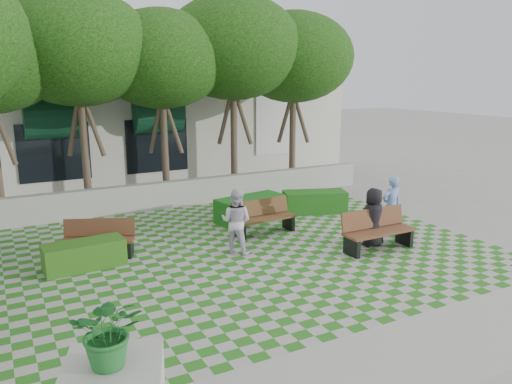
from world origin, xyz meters
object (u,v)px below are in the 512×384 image
bench_mid (264,218)px  hedge_east (315,202)px  person_dark (373,217)px  hedge_midright (250,209)px  person_blue (391,206)px  bench_west (99,239)px  bench_east (377,231)px  person_white (236,221)px  hedge_west (84,255)px

bench_mid → hedge_east: bearing=21.5°
hedge_east → person_dark: 3.57m
hedge_midright → person_dark: bearing=-64.4°
hedge_east → person_blue: bearing=-81.9°
person_dark → bench_west: bearing=-20.8°
hedge_east → person_dark: bearing=-99.3°
bench_mid → person_blue: person_blue is taller
bench_east → bench_mid: bearing=126.8°
bench_mid → person_white: person_white is taller
hedge_west → person_blue: size_ratio=1.06×
hedge_west → person_blue: 8.20m
hedge_east → bench_mid: bearing=-155.6°
bench_mid → hedge_east: size_ratio=0.91×
hedge_east → hedge_midright: bearing=176.1°
hedge_east → hedge_midright: size_ratio=0.94×
hedge_west → person_dark: (7.01, -2.00, 0.47)m
bench_mid → person_dark: bearing=-52.0°
bench_east → bench_mid: size_ratio=1.07×
bench_mid → person_white: (-1.40, -1.08, 0.37)m
person_blue → hedge_east: bearing=-77.3°
bench_west → bench_mid: bearing=19.5°
hedge_east → hedge_west: size_ratio=1.12×
bench_east → hedge_midright: bench_east is taller
person_blue → person_white: 4.50m
person_blue → bench_east: bearing=36.6°
hedge_midright → person_white: size_ratio=1.30×
bench_west → hedge_midright: bench_west is taller
bench_mid → person_blue: 3.60m
person_dark → person_white: (-3.41, 1.25, 0.05)m
hedge_midright → hedge_east: bearing=-3.9°
bench_east → bench_west: (-6.48, 2.91, -0.06)m
bench_east → hedge_west: bench_east is taller
bench_east → hedge_midright: bearing=113.2°
bench_west → hedge_east: bearing=30.3°
hedge_east → hedge_west: 7.74m
bench_mid → bench_west: bearing=173.2°
hedge_east → person_blue: person_blue is taller
person_dark → hedge_west: bearing=-14.7°
hedge_east → hedge_midright: (-2.33, 0.16, 0.02)m
bench_east → person_blue: 1.34m
person_blue → person_dark: bearing=27.1°
hedge_east → person_white: (-3.99, -2.25, 0.48)m
person_white → person_blue: bearing=-142.6°
person_dark → person_white: size_ratio=0.94×
bench_east → hedge_midright: 4.27m
hedge_west → person_white: bearing=-11.8°
hedge_midright → person_blue: (2.77, -3.24, 0.48)m
person_white → bench_west: bearing=23.9°
bench_east → bench_west: bench_east is taller
hedge_east → hedge_west: (-7.59, -1.50, -0.04)m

